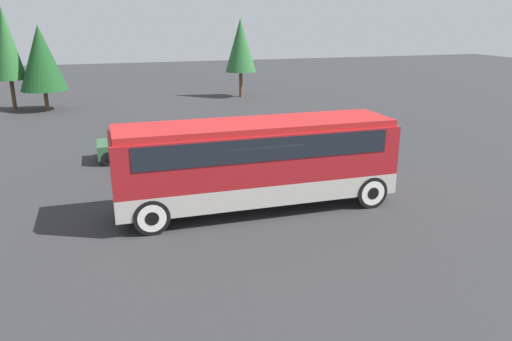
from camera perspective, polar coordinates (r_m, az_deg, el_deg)
ground_plane at (r=17.35m, az=0.00°, el=-4.33°), size 120.00×120.00×0.00m
tour_bus at (r=16.79m, az=0.31°, el=1.56°), size 9.48×2.51×3.05m
parked_car_near at (r=23.88m, az=-12.10°, el=3.10°), size 4.80×1.89×1.42m
parked_car_mid at (r=22.97m, az=-0.37°, el=2.94°), size 4.05×1.88×1.42m
tree_left at (r=41.43m, az=-1.78°, el=14.10°), size 2.49×2.49×6.27m
tree_center at (r=38.23m, az=-23.34°, el=11.72°), size 3.20×3.20×5.86m
tree_right at (r=39.25m, az=-26.67°, el=12.80°), size 2.16×2.16×7.05m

